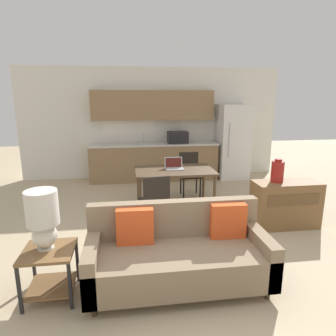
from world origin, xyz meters
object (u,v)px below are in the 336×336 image
Objects in this scene: couch at (178,254)px; laptop at (174,166)px; side_table at (50,265)px; table_lamp at (43,216)px; dining_chair_far_right at (190,172)px; refrigerator at (232,142)px; dining_table at (174,173)px; vase at (277,171)px; credenza at (285,204)px; dining_chair_near_left at (155,200)px.

couch is 2.31m from laptop.
table_lamp reaches higher than side_table.
couch is at bearing -104.02° from dining_chair_far_right.
refrigerator is 2.98× the size of table_lamp.
vase is at bearing -32.31° from dining_table.
vase is at bearing 22.33° from table_lamp.
dining_table is (-1.79, -2.02, -0.23)m from refrigerator.
vase reaches higher than side_table.
dining_chair_far_right is (2.11, 2.96, -0.37)m from table_lamp.
refrigerator is 5.02× the size of vase.
side_table is at bearing -125.73° from laptop.
dining_table is at bearing 53.68° from side_table.
credenza is at bearing -10.24° from vase.
dining_chair_far_right is at bearing 75.53° from couch.
dining_table is 1.57× the size of dining_chair_near_left.
dining_chair_far_right and dining_chair_near_left have the same top height.
refrigerator reaches higher than credenza.
dining_chair_far_right is (0.44, 0.77, -0.18)m from dining_table.
refrigerator is 3.46× the size of side_table.
vase is (1.45, -0.92, 0.21)m from dining_table.
dining_chair_near_left is (-0.88, -1.59, 0.00)m from dining_chair_far_right.
refrigerator reaches higher than couch.
dining_chair_near_left is at bearing 177.14° from vase.
dining_chair_near_left is (-2.23, -2.85, -0.41)m from refrigerator.
laptop is at bearing 81.96° from couch.
dining_table is 3.84× the size of vase.
refrigerator reaches higher than side_table.
credenza is (1.93, 1.23, 0.02)m from couch.
refrigerator is at bearing 51.10° from side_table.
table_lamp is at bearing -129.35° from refrigerator.
side_table is at bearing -124.38° from dining_chair_far_right.
dining_table is at bearing 147.69° from vase.
dining_table is at bearing -119.70° from dining_chair_far_right.
table_lamp is (-1.67, -2.20, 0.19)m from dining_table.
couch reaches higher than side_table.
laptop is at bearing 88.54° from dining_table.
table_lamp is 0.60× the size of credenza.
laptop is at bearing -132.44° from refrigerator.
credenza is at bearing 168.43° from dining_chair_near_left.
refrigerator is at bearing 43.45° from dining_chair_far_right.
dining_table is at bearing 81.77° from couch.
credenza is 2.06m from dining_chair_near_left.
credenza is 1.16× the size of dining_chair_far_right.
dining_table is 2.79m from side_table.
dining_table is at bearing 52.81° from table_lamp.
table_lamp is at bearing -126.58° from laptop.
laptop is (-1.61, 1.01, 0.43)m from credenza.
laptop is at bearing -121.84° from dining_chair_far_right.
dining_table is at bearing 149.60° from credenza.
refrigerator is 2.66m from laptop.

